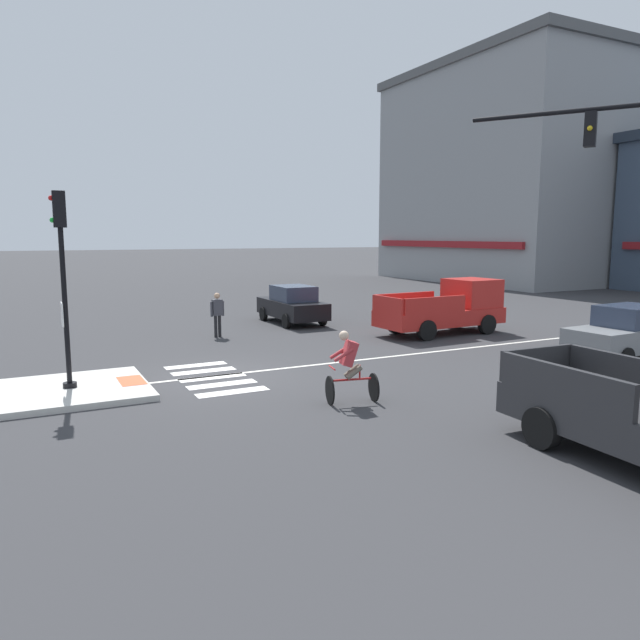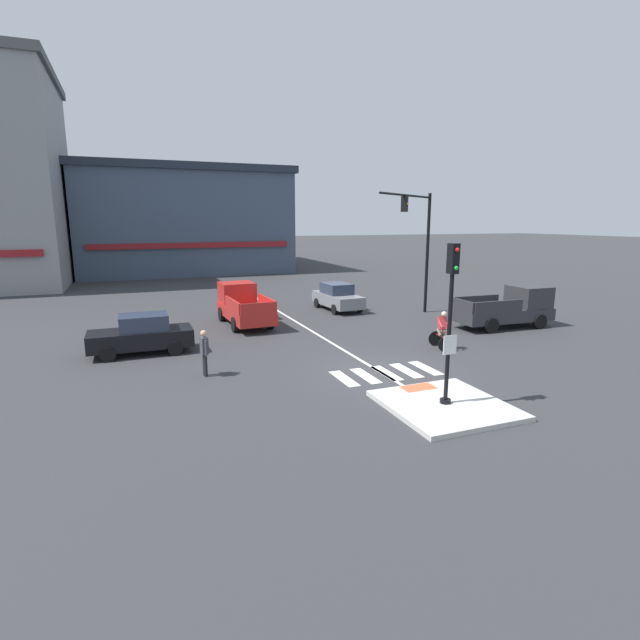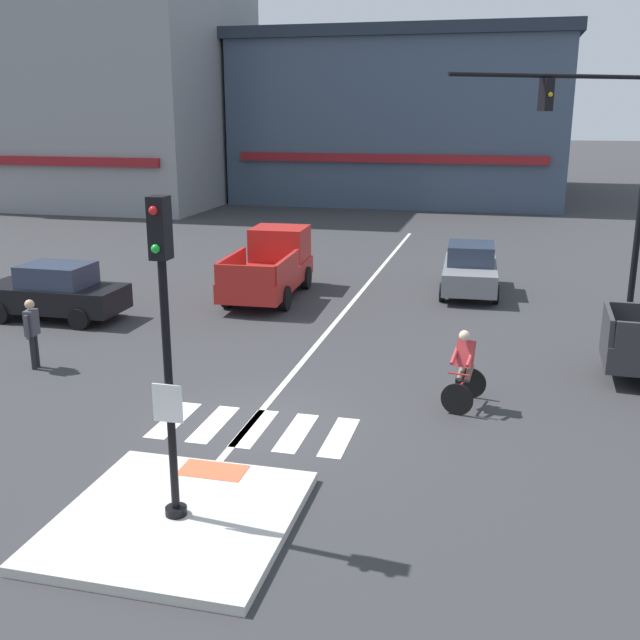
{
  "view_description": "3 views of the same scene",
  "coord_description": "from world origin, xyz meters",
  "px_view_note": "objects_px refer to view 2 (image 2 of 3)",
  "views": [
    {
      "loc": [
        15.16,
        -4.71,
        3.79
      ],
      "look_at": [
        -0.3,
        3.17,
        1.31
      ],
      "focal_mm": 33.25,
      "sensor_mm": 36.0,
      "label": 1
    },
    {
      "loc": [
        -8.36,
        -14.93,
        5.43
      ],
      "look_at": [
        -1.36,
        2.88,
        1.47
      ],
      "focal_mm": 27.11,
      "sensor_mm": 36.0,
      "label": 2
    },
    {
      "loc": [
        4.43,
        -12.82,
        5.89
      ],
      "look_at": [
        0.51,
        2.96,
        1.32
      ],
      "focal_mm": 42.06,
      "sensor_mm": 36.0,
      "label": 3
    }
  ],
  "objects_px": {
    "car_grey_eastbound_far": "(337,297)",
    "pedestrian_at_curb_left": "(204,349)",
    "traffic_light_mast": "(420,235)",
    "pickup_truck_red_westbound_far": "(243,305)",
    "car_black_cross_left": "(142,334)",
    "pickup_truck_charcoal_cross_right": "(510,308)",
    "signal_pole": "(451,309)",
    "cyclist": "(442,329)"
  },
  "relations": [
    {
      "from": "pickup_truck_red_westbound_far",
      "to": "car_black_cross_left",
      "type": "bearing_deg",
      "value": -139.92
    },
    {
      "from": "signal_pole",
      "to": "cyclist",
      "type": "relative_size",
      "value": 2.77
    },
    {
      "from": "car_black_cross_left",
      "to": "pickup_truck_charcoal_cross_right",
      "type": "bearing_deg",
      "value": -4.81
    },
    {
      "from": "signal_pole",
      "to": "pickup_truck_red_westbound_far",
      "type": "distance_m",
      "value": 14.4
    },
    {
      "from": "car_grey_eastbound_far",
      "to": "pedestrian_at_curb_left",
      "type": "xyz_separation_m",
      "value": [
        -9.53,
        -10.17,
        0.17
      ]
    },
    {
      "from": "pedestrian_at_curb_left",
      "to": "pickup_truck_red_westbound_far",
      "type": "bearing_deg",
      "value": 68.89
    },
    {
      "from": "car_black_cross_left",
      "to": "pickup_truck_charcoal_cross_right",
      "type": "relative_size",
      "value": 0.8
    },
    {
      "from": "cyclist",
      "to": "signal_pole",
      "type": "bearing_deg",
      "value": -124.24
    },
    {
      "from": "signal_pole",
      "to": "pickup_truck_charcoal_cross_right",
      "type": "xyz_separation_m",
      "value": [
        9.79,
        8.08,
        -1.98
      ]
    },
    {
      "from": "traffic_light_mast",
      "to": "pickup_truck_red_westbound_far",
      "type": "xyz_separation_m",
      "value": [
        -9.93,
        1.46,
        -3.66
      ]
    },
    {
      "from": "signal_pole",
      "to": "traffic_light_mast",
      "type": "height_order",
      "value": "traffic_light_mast"
    },
    {
      "from": "car_grey_eastbound_far",
      "to": "pedestrian_at_curb_left",
      "type": "distance_m",
      "value": 13.94
    },
    {
      "from": "car_grey_eastbound_far",
      "to": "pickup_truck_charcoal_cross_right",
      "type": "height_order",
      "value": "pickup_truck_charcoal_cross_right"
    },
    {
      "from": "traffic_light_mast",
      "to": "pedestrian_at_curb_left",
      "type": "relative_size",
      "value": 4.17
    },
    {
      "from": "pickup_truck_red_westbound_far",
      "to": "car_grey_eastbound_far",
      "type": "bearing_deg",
      "value": 16.08
    },
    {
      "from": "pickup_truck_charcoal_cross_right",
      "to": "cyclist",
      "type": "distance_m",
      "value": 6.47
    },
    {
      "from": "car_black_cross_left",
      "to": "pickup_truck_red_westbound_far",
      "type": "height_order",
      "value": "pickup_truck_red_westbound_far"
    },
    {
      "from": "cyclist",
      "to": "traffic_light_mast",
      "type": "bearing_deg",
      "value": 65.19
    },
    {
      "from": "car_black_cross_left",
      "to": "traffic_light_mast",
      "type": "bearing_deg",
      "value": 10.92
    },
    {
      "from": "traffic_light_mast",
      "to": "car_black_cross_left",
      "type": "relative_size",
      "value": 1.7
    },
    {
      "from": "traffic_light_mast",
      "to": "cyclist",
      "type": "xyz_separation_m",
      "value": [
        -3.19,
        -6.9,
        -3.76
      ]
    },
    {
      "from": "pickup_truck_charcoal_cross_right",
      "to": "pedestrian_at_curb_left",
      "type": "relative_size",
      "value": 3.09
    },
    {
      "from": "car_grey_eastbound_far",
      "to": "cyclist",
      "type": "height_order",
      "value": "cyclist"
    },
    {
      "from": "traffic_light_mast",
      "to": "car_grey_eastbound_far",
      "type": "distance_m",
      "value": 6.2
    },
    {
      "from": "cyclist",
      "to": "pedestrian_at_curb_left",
      "type": "height_order",
      "value": "cyclist"
    },
    {
      "from": "traffic_light_mast",
      "to": "car_black_cross_left",
      "type": "xyz_separation_m",
      "value": [
        -15.12,
        -2.92,
        -3.82
      ]
    },
    {
      "from": "cyclist",
      "to": "car_black_cross_left",
      "type": "bearing_deg",
      "value": 161.53
    },
    {
      "from": "traffic_light_mast",
      "to": "pickup_truck_red_westbound_far",
      "type": "bearing_deg",
      "value": 171.66
    },
    {
      "from": "car_black_cross_left",
      "to": "pickup_truck_red_westbound_far",
      "type": "relative_size",
      "value": 0.79
    },
    {
      "from": "car_grey_eastbound_far",
      "to": "pickup_truck_red_westbound_far",
      "type": "distance_m",
      "value": 6.57
    },
    {
      "from": "car_black_cross_left",
      "to": "cyclist",
      "type": "distance_m",
      "value": 12.58
    },
    {
      "from": "signal_pole",
      "to": "car_black_cross_left",
      "type": "relative_size",
      "value": 1.14
    },
    {
      "from": "car_grey_eastbound_far",
      "to": "cyclist",
      "type": "distance_m",
      "value": 10.19
    },
    {
      "from": "traffic_light_mast",
      "to": "pedestrian_at_curb_left",
      "type": "bearing_deg",
      "value": -152.34
    },
    {
      "from": "cyclist",
      "to": "pickup_truck_red_westbound_far",
      "type": "bearing_deg",
      "value": 128.87
    },
    {
      "from": "signal_pole",
      "to": "car_black_cross_left",
      "type": "height_order",
      "value": "signal_pole"
    },
    {
      "from": "car_grey_eastbound_far",
      "to": "car_black_cross_left",
      "type": "bearing_deg",
      "value": -151.72
    },
    {
      "from": "pickup_truck_charcoal_cross_right",
      "to": "pedestrian_at_curb_left",
      "type": "xyz_separation_m",
      "value": [
        -15.94,
        -2.47,
        0.0
      ]
    },
    {
      "from": "signal_pole",
      "to": "car_black_cross_left",
      "type": "xyz_separation_m",
      "value": [
        -8.12,
        9.59,
        -2.15
      ]
    },
    {
      "from": "signal_pole",
      "to": "pedestrian_at_curb_left",
      "type": "bearing_deg",
      "value": 137.58
    },
    {
      "from": "signal_pole",
      "to": "car_grey_eastbound_far",
      "type": "bearing_deg",
      "value": 77.89
    },
    {
      "from": "pedestrian_at_curb_left",
      "to": "car_black_cross_left",
      "type": "bearing_deg",
      "value": 116.41
    }
  ]
}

